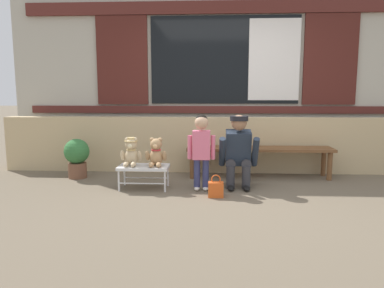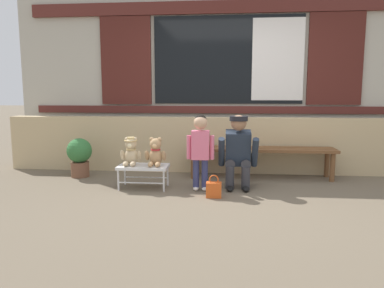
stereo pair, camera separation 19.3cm
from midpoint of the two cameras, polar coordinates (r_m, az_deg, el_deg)
The scene contains 11 objects.
ground_plane at distance 4.30m, azimuth 6.79°, elevation -8.46°, with size 60.00×60.00×0.00m, color brown.
brick_low_wall at distance 5.61m, azimuth 6.53°, elevation -0.12°, with size 6.91×0.25×0.85m, color tan.
shop_facade at distance 6.08m, azimuth 6.67°, elevation 12.13°, with size 7.05×0.26×3.28m.
wooden_bench_long at distance 5.29m, azimuth 11.93°, elevation -1.32°, with size 2.10×0.40×0.44m.
small_display_bench at distance 4.66m, azimuth -6.55°, elevation -3.79°, with size 0.64×0.36×0.30m.
teddy_bear_with_hat at distance 4.66m, azimuth -8.51°, elevation -1.25°, with size 0.28×0.27×0.36m.
teddy_bear_plain at distance 4.59m, azimuth -4.63°, elevation -1.43°, with size 0.28×0.26×0.36m.
child_standing at distance 4.47m, azimuth 2.59°, elevation -0.00°, with size 0.35×0.18×0.96m.
adult_crouching at distance 4.66m, azimuth 8.62°, elevation -1.15°, with size 0.50×0.49×0.95m.
handbag_on_ground at distance 4.27m, azimuth 4.78°, elevation -7.20°, with size 0.18×0.11×0.27m.
potted_plant at distance 5.47m, azimuth -16.48°, elevation -1.70°, with size 0.36×0.36×0.57m.
Camera 2 is at (-0.02, -4.12, 1.22)m, focal length 33.57 mm.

